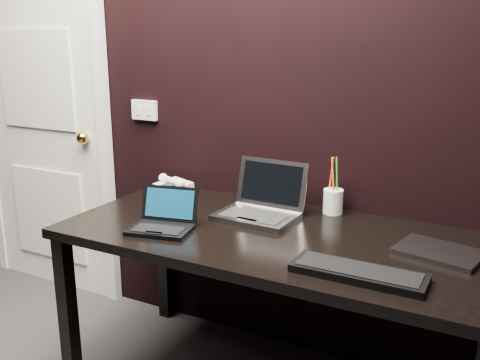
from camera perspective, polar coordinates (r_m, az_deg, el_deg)
The scene contains 11 objects.
wall_back at distance 2.48m, azimuth 1.45°, elevation 10.75°, with size 4.00×4.00×0.00m, color black.
door at distance 3.31m, azimuth -20.32°, elevation 6.47°, with size 0.99×0.10×2.14m.
wall_switch at distance 2.82m, azimuth -10.16°, elevation 7.36°, with size 0.15×0.02×0.10m.
desk at distance 2.14m, azimuth 3.78°, elevation -7.55°, with size 1.70×0.80×0.74m.
netbook at distance 2.16m, azimuth -8.21°, elevation -4.43°, with size 0.28×0.26×0.15m.
silver_laptop at distance 2.28m, azimuth 2.19°, elevation -2.90°, with size 0.34×0.31×0.23m.
ext_keyboard at distance 1.78m, azimuth 12.52°, elevation -9.61°, with size 0.43×0.15×0.03m.
closed_laptop at distance 2.03m, azimuth 20.44°, elevation -7.24°, with size 0.32×0.26×0.02m.
desk_phone at distance 2.63m, azimuth -7.18°, elevation -0.72°, with size 0.20×0.19×0.10m.
mobile_phone at distance 2.46m, azimuth -9.26°, elevation -1.90°, with size 0.07×0.06×0.10m.
pen_cup at distance 2.35m, azimuth 9.90°, elevation -2.15°, with size 0.11×0.11×0.25m.
Camera 1 is at (1.10, -0.41, 1.48)m, focal length 40.00 mm.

